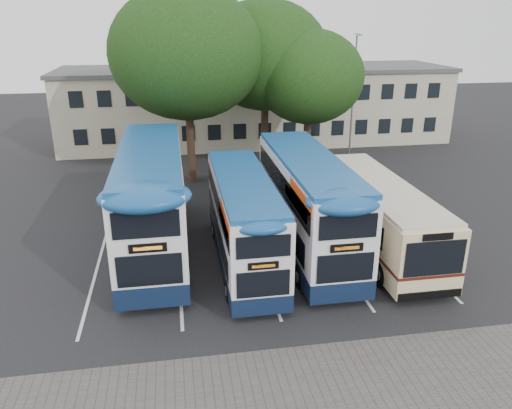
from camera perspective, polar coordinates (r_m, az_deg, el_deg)
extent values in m
plane|color=black|center=(19.71, 13.53, -11.07)|extent=(120.00, 120.00, 0.00)
cube|color=#595654|center=(15.37, 13.70, -21.57)|extent=(40.00, 6.00, 0.01)
cube|color=silver|center=(22.97, -17.63, -6.66)|extent=(0.12, 11.00, 0.01)
cube|color=silver|center=(22.69, -8.82, -6.22)|extent=(0.12, 11.00, 0.01)
cube|color=silver|center=(22.94, -0.01, -5.63)|extent=(0.12, 11.00, 0.01)
cube|color=silver|center=(23.72, 8.39, -4.95)|extent=(0.12, 11.00, 0.01)
cube|color=silver|center=(24.96, 16.08, -4.22)|extent=(0.12, 11.00, 0.01)
cube|color=#B3A790|center=(43.46, 0.04, 11.24)|extent=(32.00, 8.00, 6.00)
cube|color=#4C4C4F|center=(43.06, 0.04, 15.25)|extent=(32.40, 8.40, 0.30)
cube|color=black|center=(39.82, 1.02, 8.45)|extent=(30.00, 0.06, 1.20)
cube|color=black|center=(39.32, 1.04, 12.44)|extent=(30.00, 0.06, 1.20)
cylinder|color=gray|center=(38.07, 11.00, 11.79)|extent=(0.14, 0.14, 9.00)
cube|color=gray|center=(37.65, 11.49, 18.56)|extent=(0.12, 0.80, 0.12)
cube|color=gray|center=(37.28, 11.71, 18.45)|extent=(0.25, 0.50, 0.12)
cylinder|color=black|center=(32.33, -7.50, 7.68)|extent=(0.50, 0.50, 5.95)
ellipsoid|color=black|center=(31.58, -7.95, 16.75)|extent=(9.34, 9.34, 7.94)
cylinder|color=black|center=(35.45, 1.00, 8.78)|extent=(0.50, 0.50, 5.67)
ellipsoid|color=black|center=(34.76, 1.05, 16.67)|extent=(8.53, 8.53, 7.25)
cylinder|color=black|center=(34.04, 5.84, 7.41)|extent=(0.50, 0.50, 4.79)
ellipsoid|color=black|center=(33.33, 6.10, 14.31)|extent=(7.08, 7.08, 6.02)
cube|color=#101E3B|center=(23.55, -11.44, -3.32)|extent=(2.71, 11.37, 0.87)
cube|color=white|center=(22.79, -11.81, 1.53)|extent=(2.71, 11.37, 3.36)
cube|color=#174E8F|center=(22.29, -12.14, 5.74)|extent=(2.65, 11.14, 0.32)
cube|color=black|center=(23.40, -11.63, -0.33)|extent=(2.75, 10.07, 1.08)
cube|color=black|center=(22.56, -11.95, 3.35)|extent=(2.75, 10.72, 0.97)
cube|color=#E74913|center=(18.79, -8.25, 1.97)|extent=(0.02, 3.46, 0.60)
cube|color=black|center=(17.53, -12.27, -4.88)|extent=(1.30, 0.06, 0.32)
cylinder|color=black|center=(26.76, -13.88, -1.03)|extent=(0.32, 1.08, 1.08)
cylinder|color=black|center=(26.66, -8.64, -0.73)|extent=(0.32, 1.08, 1.08)
cylinder|color=black|center=(20.40, -15.07, -8.31)|extent=(0.32, 1.08, 1.08)
cylinder|color=black|center=(20.27, -8.12, -7.95)|extent=(0.32, 1.08, 1.08)
cube|color=red|center=(23.83, -8.55, 4.51)|extent=(0.02, 4.33, 0.92)
cube|color=#101E3B|center=(21.92, -1.39, -5.17)|extent=(2.22, 9.32, 0.71)
cube|color=white|center=(21.22, -1.43, -0.97)|extent=(2.22, 9.32, 2.75)
cube|color=#174E8F|center=(20.73, -1.46, 2.68)|extent=(2.17, 9.13, 0.27)
cube|color=black|center=(21.75, -1.51, -2.56)|extent=(2.26, 8.25, 0.89)
cube|color=black|center=(20.99, -1.44, 0.61)|extent=(2.26, 8.79, 0.80)
cube|color=#E74913|center=(18.20, 3.42, -1.03)|extent=(0.02, 2.84, 0.49)
cube|color=black|center=(17.05, 0.85, -7.02)|extent=(1.07, 0.06, 0.27)
cylinder|color=black|center=(24.34, -4.65, -2.95)|extent=(0.27, 0.89, 0.89)
cylinder|color=black|center=(24.56, 0.02, -2.65)|extent=(0.27, 0.89, 0.89)
cylinder|color=black|center=(19.21, -3.05, -9.81)|extent=(0.27, 0.89, 0.89)
cylinder|color=black|center=(19.50, 2.89, -9.31)|extent=(0.27, 0.89, 0.89)
cube|color=#101E3B|center=(23.25, 5.74, -3.47)|extent=(2.51, 10.53, 0.80)
cube|color=white|center=(22.52, 5.92, 1.07)|extent=(2.51, 10.53, 3.11)
cube|color=#174E8F|center=(22.03, 6.07, 5.00)|extent=(2.46, 10.32, 0.30)
cube|color=black|center=(23.09, 5.65, -0.67)|extent=(2.55, 9.33, 1.00)
cube|color=black|center=(22.29, 5.98, 2.77)|extent=(2.55, 9.93, 0.90)
cube|color=#E74913|center=(19.41, 12.33, 1.35)|extent=(0.02, 3.21, 0.55)
cube|color=black|center=(17.91, 10.34, -4.89)|extent=(1.20, 0.06, 0.30)
cylinder|color=black|center=(25.82, 1.54, -1.31)|extent=(0.30, 1.00, 1.00)
cylinder|color=black|center=(26.33, 6.39, -0.99)|extent=(0.30, 1.00, 1.00)
cylinder|color=black|center=(20.08, 5.14, -8.23)|extent=(0.30, 1.00, 1.00)
cylinder|color=black|center=(20.73, 11.27, -7.60)|extent=(0.30, 1.00, 1.00)
cube|color=beige|center=(23.67, 13.69, -1.03)|extent=(2.62, 10.49, 2.68)
cube|color=beige|center=(23.20, 13.98, 2.15)|extent=(2.52, 10.07, 0.21)
cube|color=black|center=(23.96, 13.30, 0.41)|extent=(2.66, 8.39, 0.94)
cube|color=#4F180F|center=(23.83, 13.60, -2.03)|extent=(2.65, 10.51, 0.13)
cube|color=black|center=(19.25, 19.77, -5.82)|extent=(2.31, 0.06, 1.36)
cylinder|color=black|center=(20.74, 14.16, -7.76)|extent=(0.31, 1.05, 1.05)
cylinder|color=black|center=(21.75, 19.95, -7.03)|extent=(0.31, 1.05, 1.05)
cylinder|color=black|center=(26.41, 8.51, -0.98)|extent=(0.31, 1.05, 1.05)
cylinder|color=black|center=(27.21, 13.27, -0.65)|extent=(0.31, 1.05, 1.05)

